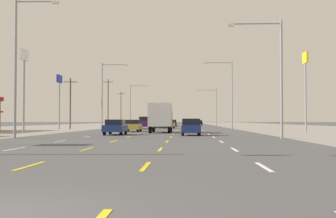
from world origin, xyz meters
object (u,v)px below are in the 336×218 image
Objects in this scene: sedan_far_right_distant_c at (199,123)px; pole_sign_right_row_1 at (305,73)px; sedan_far_left_distant_a at (142,123)px; streetlight_left_row_2 at (132,102)px; sedan_inner_left_near at (115,127)px; streetlight_left_row_0 at (19,59)px; pole_sign_left_row_2 at (59,88)px; hatchback_inner_right_nearest at (191,127)px; suv_inner_left_far at (145,123)px; streetlight_left_row_1 at (105,91)px; hatchback_center_turn_farthest at (173,123)px; box_truck_center_turn_mid at (161,116)px; pole_sign_left_row_1 at (24,71)px; streetlight_right_row_1 at (229,90)px; streetlight_right_row_0 at (275,69)px; streetlight_right_row_2 at (214,104)px; hatchback_inner_left_distant_b at (162,123)px; sedan_inner_left_midfar at (133,126)px; sedan_center_turn_farther at (170,124)px.

pole_sign_right_row_1 is (10.84, -68.18, 6.41)m from sedan_far_right_distant_c.
sedan_far_left_distant_a is 0.46× the size of pole_sign_right_row_1.
sedan_inner_left_near is at bearing -84.31° from streetlight_left_row_2.
pole_sign_left_row_2 is at bearing 101.45° from streetlight_left_row_0.
suv_inner_left_far is (-7.01, 30.32, 0.24)m from hatchback_inner_right_nearest.
hatchback_center_turn_farthest is at bearing 70.81° from streetlight_left_row_1.
sedan_inner_left_near is 11.58m from streetlight_left_row_0.
box_truck_center_turn_mid is 53.69m from streetlight_left_row_2.
streetlight_right_row_1 is at bearing 41.70° from pole_sign_left_row_1.
suv_inner_left_far is at bearing 141.75° from pole_sign_right_row_1.
streetlight_right_row_0 is 68.55m from streetlight_right_row_2.
streetlight_left_row_0 is 1.04× the size of streetlight_left_row_1.
streetlight_right_row_1 is (19.44, 0.00, 0.16)m from streetlight_left_row_1.
streetlight_left_row_1 reaches higher than hatchback_inner_left_distant_b.
sedan_inner_left_midfar is 23.84m from sedan_center_turn_farther.
streetlight_left_row_1 reaches higher than streetlight_left_row_2.
streetlight_left_row_0 is at bearing -92.46° from sedan_far_left_distant_a.
hatchback_center_turn_farthest is at bearing 85.94° from sedan_inner_left_near.
streetlight_right_row_0 is at bearing -80.85° from hatchback_inner_left_distant_b.
streetlight_right_row_1 is (16.75, -31.13, 5.39)m from sedan_far_left_distant_a.
streetlight_left_row_2 is (-6.44, -12.15, 4.92)m from hatchback_inner_left_distant_b.
streetlight_right_row_1 is (-7.92, 13.73, -1.02)m from pole_sign_right_row_1.
pole_sign_left_row_2 reaches higher than hatchback_inner_right_nearest.
pole_sign_right_row_1 reaches higher than pole_sign_left_row_1.
box_truck_center_turn_mid is 24.37m from pole_sign_left_row_2.
streetlight_left_row_0 reaches higher than hatchback_center_turn_farthest.
suv_inner_left_far is at bearing 17.92° from pole_sign_left_row_2.
streetlight_left_row_1 is (-16.53, -54.45, 5.23)m from sedan_far_right_distant_c.
streetlight_right_row_0 reaches higher than sedan_inner_left_midfar.
box_truck_center_turn_mid reaches higher than sedan_far_left_distant_a.
streetlight_right_row_1 is at bearing 0.00° from streetlight_left_row_1.
pole_sign_right_row_1 reaches higher than sedan_far_right_distant_c.
sedan_center_turn_farther is at bearing 57.72° from suv_inner_left_far.
sedan_inner_left_midfar is at bearing 123.90° from streetlight_right_row_0.
sedan_inner_left_near is 1.15× the size of hatchback_inner_left_distant_b.
pole_sign_left_row_1 is (-17.82, 5.87, 5.86)m from hatchback_inner_right_nearest.
streetlight_left_row_2 reaches higher than hatchback_inner_left_distant_b.
sedan_far_left_distant_a is 1.15× the size of hatchback_inner_left_distant_b.
streetlight_right_row_1 reaches higher than suv_inner_left_far.
suv_inner_left_far is at bearing 89.68° from sedan_inner_left_near.
streetlight_right_row_0 reaches higher than suv_inner_left_far.
streetlight_right_row_1 is at bearing 62.54° from box_truck_center_turn_mid.
streetlight_left_row_2 is (-6.29, 48.98, 4.94)m from sedan_inner_left_midfar.
streetlight_right_row_1 is at bearing -60.44° from streetlight_left_row_2.
sedan_far_left_distant_a is 17.54m from streetlight_right_row_2.
streetlight_right_row_2 is at bearing 99.46° from pole_sign_right_row_1.
streetlight_right_row_2 is (-0.07, 68.55, -0.04)m from streetlight_right_row_0.
sedan_far_left_distant_a is at bearing 93.32° from sedan_inner_left_near.
hatchback_inner_left_distant_b is at bearing 89.86° from sedan_inner_left_midfar.
streetlight_left_row_2 is at bearing 85.24° from pole_sign_left_row_1.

